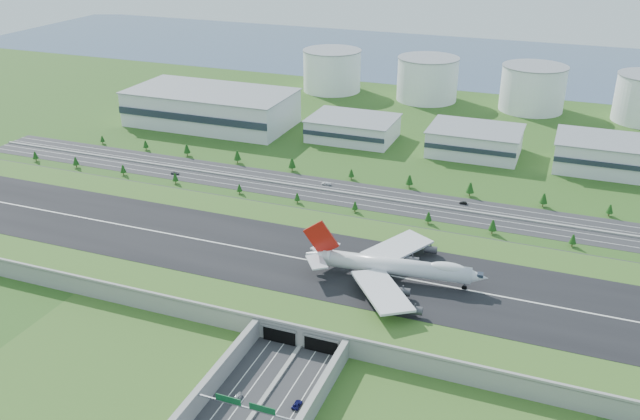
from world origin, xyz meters
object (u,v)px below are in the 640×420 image
(car_0, at_px, (237,398))
(car_7, at_px, (326,183))
(car_4, at_px, (175,173))
(car_5, at_px, (463,203))
(car_2, at_px, (297,404))
(fuel_tank_a, at_px, (332,71))
(boeing_747, at_px, (394,266))

(car_0, distance_m, car_7, 192.43)
(car_4, relative_size, car_5, 1.17)
(car_0, xyz_separation_m, car_4, (-131.64, 170.36, 0.00))
(car_5, xyz_separation_m, car_7, (-81.08, -1.24, 0.11))
(car_5, height_order, car_7, car_7)
(car_2, bearing_deg, car_0, 13.23)
(fuel_tank_a, xyz_separation_m, car_7, (72.52, -206.86, -16.56))
(car_2, relative_size, car_5, 1.18)
(fuel_tank_a, bearing_deg, car_2, -71.38)
(fuel_tank_a, height_order, car_4, fuel_tank_a)
(car_0, xyz_separation_m, car_7, (-39.09, 188.42, -0.04))
(car_4, bearing_deg, car_5, -99.82)
(car_4, bearing_deg, car_0, -158.47)
(car_2, xyz_separation_m, car_4, (-151.80, 166.09, 0.15))
(car_2, bearing_deg, car_4, -46.31)
(fuel_tank_a, height_order, car_2, fuel_tank_a)
(car_0, relative_size, car_2, 0.99)
(car_0, bearing_deg, car_5, 81.44)
(car_0, relative_size, car_7, 0.89)
(boeing_747, distance_m, car_2, 80.20)
(boeing_747, relative_size, car_5, 18.08)
(car_2, relative_size, car_4, 1.01)
(boeing_747, bearing_deg, car_7, 117.56)
(car_4, bearing_deg, car_7, -95.12)
(fuel_tank_a, distance_m, car_5, 257.20)
(car_2, bearing_deg, car_5, -95.45)
(fuel_tank_a, relative_size, car_2, 9.81)
(boeing_747, relative_size, car_4, 15.40)
(fuel_tank_a, height_order, boeing_747, fuel_tank_a)
(car_5, bearing_deg, boeing_747, -8.53)
(car_4, height_order, car_5, car_4)
(fuel_tank_a, relative_size, car_5, 11.61)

